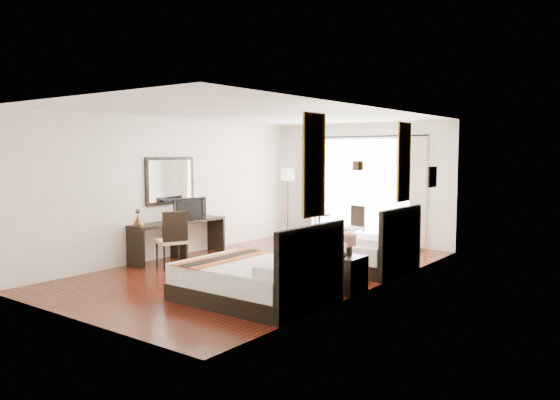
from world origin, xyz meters
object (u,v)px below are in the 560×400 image
Objects in this scene: bed_near at (257,280)px; side_table at (319,227)px; television at (188,209)px; window_chair at (352,234)px; desk_chair at (172,250)px; console_desk at (179,239)px; floor_lamp at (288,179)px; vase at (343,256)px; table_lamp at (349,242)px; fruit_bowl at (321,212)px; nightstand at (347,274)px; bed_far at (353,251)px.

bed_near is 5.43m from side_table.
television is 3.74m from window_chair.
desk_chair is 1.59× the size of side_table.
bed_near is 0.94× the size of console_desk.
television is 3.42m from floor_lamp.
console_desk is 0.94m from desk_chair.
side_table reaches higher than vase.
bed_near is at bearing -58.13° from floor_lamp.
table_lamp is 0.39× the size of window_chair.
fruit_bowl is at bearing -6.54° from floor_lamp.
nightstand is at bearing 42.74° from window_chair.
desk_chair is at bearing -174.79° from vase.
desk_chair is at bearing -50.64° from console_desk.
bed_far is at bearing -36.49° from floor_lamp.
console_desk is 3.31× the size of side_table.
vase is 5.71m from floor_lamp.
desk_chair is at bearing -170.79° from table_lamp.
fruit_bowl is at bearing 112.87° from bed_near.
console_desk is at bearing -176.79° from television.
desk_chair is 4.22m from side_table.
window_chair is at bearing 103.28° from bed_near.
bed_near is at bearing -121.11° from nightstand.
bed_far is 16.61× the size of vase.
side_table is at bearing -74.66° from desk_chair.
bed_near is at bearing -118.29° from table_lamp.
console_desk is at bearing -28.27° from desk_chair.
nightstand is 4.74m from side_table.
nightstand is at bearing 58.89° from bed_near.
table_lamp reaches higher than console_desk.
desk_chair is at bearing -83.06° from floor_lamp.
vase is 3.45m from desk_chair.
fruit_bowl is at bearing -89.91° from window_chair.
table_lamp is at bearing -51.65° from side_table.
window_chair is (-1.87, 3.52, 0.01)m from nightstand.
floor_lamp reaches higher than side_table.
fruit_bowl is (-2.87, 3.78, 0.42)m from nightstand.
television is 1.29m from desk_chair.
television is at bearing -90.77° from floor_lamp.
bed_near is 2.25× the size of window_chair.
floor_lamp reaches higher than console_desk.
bed_far reaches higher than side_table.
console_desk is 3.88m from window_chair.
bed_near is 3.60m from console_desk.
floor_lamp is at bearing 171.56° from side_table.
window_chair is at bearing 118.04° from nightstand.
side_table is at bearing 113.34° from bed_near.
bed_near is 5.75× the size of table_lamp.
console_desk is at bearing 175.98° from nightstand.
desk_chair is (0.57, -0.96, -0.66)m from television.
console_desk is at bearing 177.50° from table_lamp.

